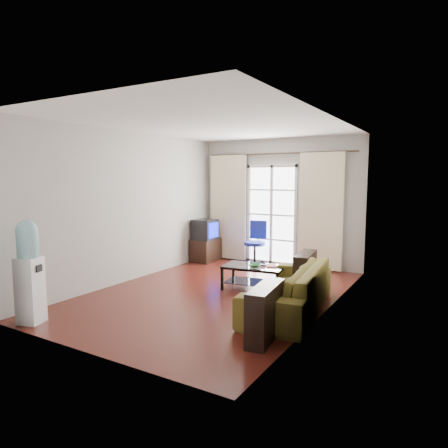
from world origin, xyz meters
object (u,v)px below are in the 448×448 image
at_px(coffee_table, 254,274).
at_px(tv_stand, 206,250).
at_px(crt_tv, 204,229).
at_px(sofa, 289,288).
at_px(task_chair, 255,252).
at_px(water_cooler, 29,270).

distance_m(coffee_table, tv_stand, 2.50).
distance_m(tv_stand, crt_tv, 0.48).
bearing_deg(sofa, task_chair, -152.08).
bearing_deg(crt_tv, water_cooler, -87.90).
distance_m(crt_tv, task_chair, 1.25).
relative_size(sofa, task_chair, 2.42).
height_order(sofa, coffee_table, sofa).
bearing_deg(task_chair, tv_stand, -174.17).
relative_size(coffee_table, task_chair, 1.14).
bearing_deg(crt_tv, coffee_table, -37.12).
height_order(coffee_table, tv_stand, tv_stand).
bearing_deg(water_cooler, crt_tv, 73.38).
xyz_separation_m(coffee_table, tv_stand, (-1.98, 1.54, -0.01)).
bearing_deg(task_chair, crt_tv, -171.21).
bearing_deg(water_cooler, coffee_table, 39.00).
distance_m(sofa, task_chair, 3.00).
height_order(sofa, tv_stand, sofa).
xyz_separation_m(coffee_table, task_chair, (-0.84, 1.76, 0.02)).
xyz_separation_m(sofa, coffee_table, (-0.90, 0.69, -0.06)).
relative_size(coffee_table, crt_tv, 2.12).
relative_size(crt_tv, water_cooler, 0.38).
xyz_separation_m(sofa, crt_tv, (-2.87, 2.17, 0.40)).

